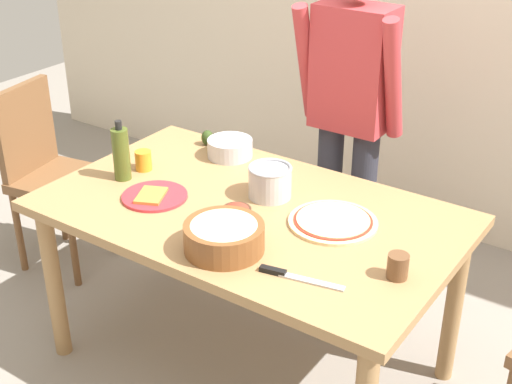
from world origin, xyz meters
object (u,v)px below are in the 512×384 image
at_px(steel_pot, 270,181).
at_px(cup_small_brown, 398,266).
at_px(chair_wooden_left, 48,166).
at_px(avocado, 207,138).
at_px(mixing_bowl_steel, 230,148).
at_px(chef_knife, 291,276).
at_px(popcorn_bowl, 224,234).
at_px(small_sauce_bowl, 237,212).
at_px(pizza_raw_on_board, 333,221).
at_px(olive_oil_bottle, 121,154).
at_px(person_cook, 350,108).
at_px(dining_table, 249,229).
at_px(plate_with_slice, 154,196).
at_px(cup_orange, 143,160).

distance_m(steel_pot, cup_small_brown, 0.70).
distance_m(chair_wooden_left, avocado, 0.90).
distance_m(mixing_bowl_steel, chef_knife, 0.98).
relative_size(mixing_bowl_steel, cup_small_brown, 2.35).
distance_m(chair_wooden_left, chef_knife, 1.77).
bearing_deg(chair_wooden_left, popcorn_bowl, -16.03).
height_order(chair_wooden_left, small_sauce_bowl, chair_wooden_left).
xyz_separation_m(chair_wooden_left, cup_small_brown, (1.99, -0.23, 0.26)).
relative_size(pizza_raw_on_board, olive_oil_bottle, 1.30).
relative_size(person_cook, steel_pot, 9.34).
height_order(mixing_bowl_steel, small_sauce_bowl, mixing_bowl_steel).
xyz_separation_m(chair_wooden_left, olive_oil_bottle, (0.74, -0.20, 0.33)).
height_order(cup_small_brown, avocado, cup_small_brown).
bearing_deg(chair_wooden_left, dining_table, -5.06).
distance_m(person_cook, pizza_raw_on_board, 0.76).
relative_size(plate_with_slice, cup_orange, 3.06).
bearing_deg(steel_pot, cup_orange, -170.26).
distance_m(mixing_bowl_steel, olive_oil_bottle, 0.50).
bearing_deg(steel_pot, pizza_raw_on_board, -8.97).
height_order(person_cook, mixing_bowl_steel, person_cook).
relative_size(dining_table, chair_wooden_left, 1.68).
bearing_deg(avocado, dining_table, -37.88).
height_order(popcorn_bowl, mixing_bowl_steel, popcorn_bowl).
height_order(dining_table, person_cook, person_cook).
relative_size(pizza_raw_on_board, popcorn_bowl, 1.19).
relative_size(plate_with_slice, mixing_bowl_steel, 1.30).
bearing_deg(cup_small_brown, mixing_bowl_steel, 155.63).
bearing_deg(avocado, chair_wooden_left, -161.19).
height_order(mixing_bowl_steel, cup_small_brown, cup_small_brown).
bearing_deg(popcorn_bowl, avocado, 131.57).
relative_size(dining_table, person_cook, 0.99).
xyz_separation_m(plate_with_slice, cup_small_brown, (1.02, 0.03, 0.03)).
relative_size(chair_wooden_left, plate_with_slice, 3.65).
distance_m(plate_with_slice, cup_orange, 0.27).
xyz_separation_m(small_sauce_bowl, olive_oil_bottle, (-0.59, 0.01, 0.08)).
distance_m(person_cook, mixing_bowl_steel, 0.57).
height_order(plate_with_slice, avocado, avocado).
bearing_deg(olive_oil_bottle, steel_pot, 19.77).
bearing_deg(chef_knife, steel_pot, 130.37).
relative_size(plate_with_slice, steel_pot, 1.50).
xyz_separation_m(dining_table, cup_small_brown, (0.66, -0.11, 0.13)).
distance_m(plate_with_slice, popcorn_bowl, 0.49).
height_order(steel_pot, cup_small_brown, steel_pot).
relative_size(person_cook, pizza_raw_on_board, 4.88).
bearing_deg(olive_oil_bottle, chef_knife, -13.07).
xyz_separation_m(pizza_raw_on_board, popcorn_bowl, (-0.22, -0.37, 0.05)).
bearing_deg(person_cook, cup_orange, -129.43).
bearing_deg(cup_small_brown, popcorn_bowl, -161.97).
height_order(mixing_bowl_steel, olive_oil_bottle, olive_oil_bottle).
height_order(chair_wooden_left, chef_knife, chair_wooden_left).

